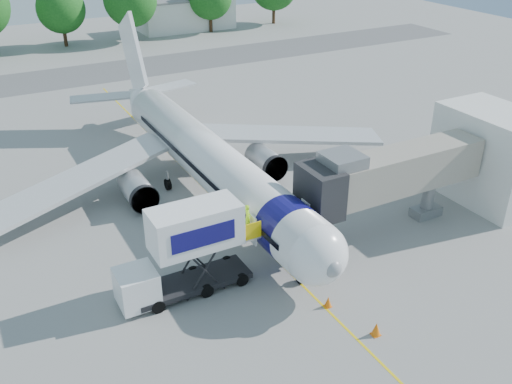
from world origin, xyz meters
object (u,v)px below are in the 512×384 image
catering_hiloader (186,252)px  jet_bridge (383,175)px  aircraft (206,158)px  ground_tug (433,312)px

catering_hiloader → jet_bridge: bearing=0.0°
aircraft → jet_bridge: size_ratio=2.71×
aircraft → catering_hiloader: 12.77m
aircraft → jet_bridge: bearing=-54.3°
jet_bridge → ground_tug: jet_bridge is taller
catering_hiloader → ground_tug: (10.68, -9.05, -1.98)m
catering_hiloader → ground_tug: size_ratio=2.06×
aircraft → ground_tug: 20.76m
aircraft → catering_hiloader: (-6.27, -11.12, -0.19)m
catering_hiloader → ground_tug: catering_hiloader is taller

